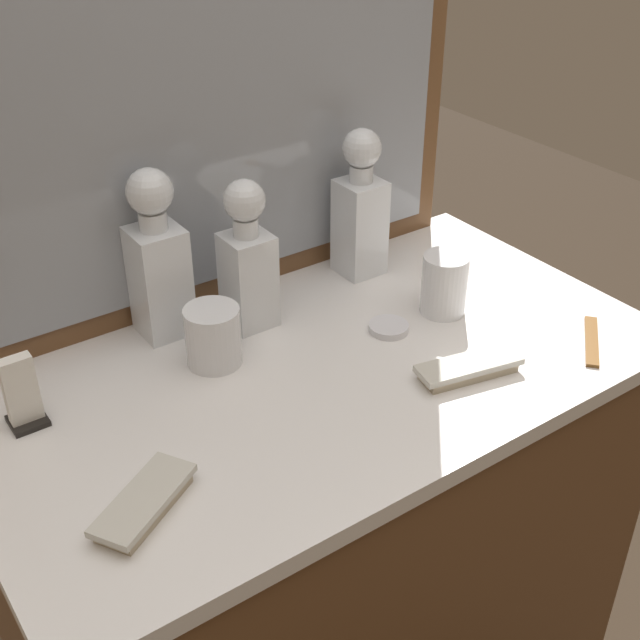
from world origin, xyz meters
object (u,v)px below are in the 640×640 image
silver_brush_right (469,368)px  silver_brush_center (144,503)px  crystal_decanter_rear (360,217)px  crystal_tumbler_center (444,286)px  tortoiseshell_comb (592,341)px  napkin_holder (22,397)px  crystal_decanter_center (248,269)px  crystal_tumbler_far_left (213,338)px  porcelain_dish (389,328)px  crystal_decanter_far_right (159,270)px

silver_brush_right → silver_brush_center: 0.52m
crystal_decanter_rear → crystal_tumbler_center: size_ratio=2.58×
tortoiseshell_comb → silver_brush_right: bearing=167.5°
napkin_holder → silver_brush_center: bearing=-76.3°
crystal_decanter_rear → crystal_decanter_center: bearing=-171.3°
crystal_decanter_center → crystal_tumbler_far_left: (-0.10, -0.07, -0.06)m
crystal_decanter_rear → porcelain_dish: (-0.09, -0.19, -0.10)m
porcelain_dish → napkin_holder: (-0.57, 0.11, 0.04)m
silver_brush_center → porcelain_dish: size_ratio=2.45×
crystal_tumbler_center → silver_brush_center: (-0.62, -0.14, -0.04)m
crystal_decanter_center → napkin_holder: bearing=-173.0°
silver_brush_center → silver_brush_right: bearing=-2.3°
crystal_decanter_rear → silver_brush_center: size_ratio=1.68×
silver_brush_right → silver_brush_center: bearing=177.7°
crystal_tumbler_center → tortoiseshell_comb: bearing=-58.3°
crystal_decanter_rear → crystal_tumbler_far_left: size_ratio=2.86×
porcelain_dish → tortoiseshell_comb: bearing=-41.5°
porcelain_dish → napkin_holder: size_ratio=0.60×
silver_brush_center → napkin_holder: napkin_holder is taller
silver_brush_center → tortoiseshell_comb: size_ratio=1.31×
crystal_tumbler_center → porcelain_dish: size_ratio=1.60×
crystal_decanter_far_right → silver_brush_center: 0.42m
crystal_decanter_far_right → crystal_decanter_rear: 0.39m
tortoiseshell_comb → silver_brush_center: bearing=174.6°
tortoiseshell_comb → napkin_holder: napkin_holder is taller
crystal_decanter_center → napkin_holder: crystal_decanter_center is taller
porcelain_dish → silver_brush_right: bearing=-83.1°
crystal_tumbler_far_left → silver_brush_right: bearing=-40.4°
crystal_decanter_rear → silver_brush_center: (-0.59, -0.34, -0.10)m
tortoiseshell_comb → napkin_holder: size_ratio=1.12×
crystal_decanter_far_right → napkin_holder: size_ratio=2.57×
silver_brush_right → crystal_decanter_center: bearing=121.0°
silver_brush_right → tortoiseshell_comb: size_ratio=1.40×
tortoiseshell_comb → napkin_holder: bearing=158.4°
crystal_decanter_rear → crystal_tumbler_center: bearing=-81.6°
crystal_decanter_far_right → napkin_holder: bearing=-158.0°
crystal_decanter_far_right → silver_brush_right: 0.51m
crystal_decanter_far_right → crystal_tumbler_far_left: crystal_decanter_far_right is taller
porcelain_dish → crystal_decanter_far_right: bearing=144.7°
crystal_decanter_far_right → crystal_tumbler_center: size_ratio=2.68×
crystal_decanter_far_right → tortoiseshell_comb: 0.70m
crystal_decanter_far_right → crystal_tumbler_far_left: size_ratio=2.97×
silver_brush_center → napkin_holder: (-0.06, 0.25, 0.03)m
napkin_holder → crystal_tumbler_far_left: bearing=-3.7°
crystal_decanter_far_right → crystal_tumbler_center: bearing=-27.6°
napkin_holder → crystal_tumbler_center: bearing=-9.2°
crystal_tumbler_center → porcelain_dish: 0.12m
crystal_tumbler_far_left → crystal_decanter_rear: bearing=16.3°
napkin_holder → crystal_decanter_center: bearing=7.0°
porcelain_dish → napkin_holder: bearing=169.5°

